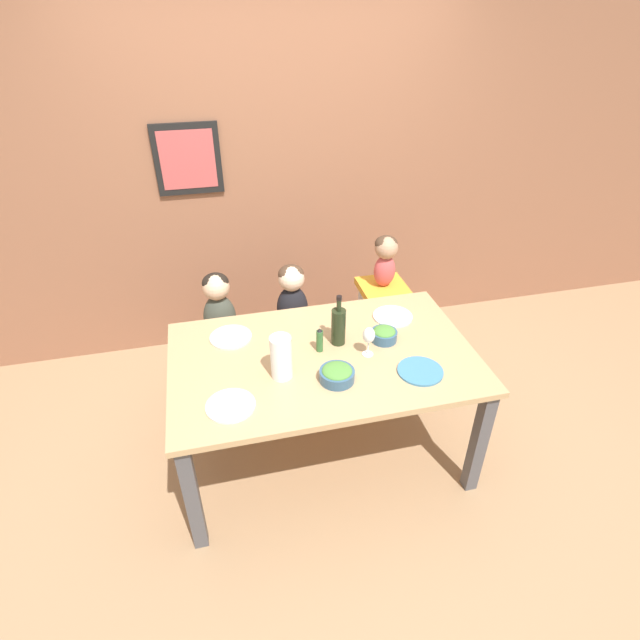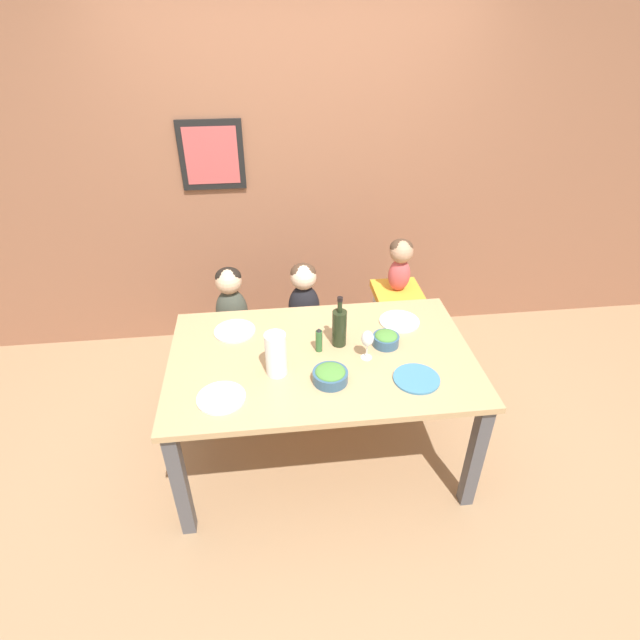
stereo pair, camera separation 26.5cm
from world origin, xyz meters
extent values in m
plane|color=#9E7A56|center=(0.00, 0.00, 0.00)|extent=(14.00, 14.00, 0.00)
cube|color=#8E5B42|center=(0.00, 1.42, 1.35)|extent=(10.00, 0.06, 2.70)
cube|color=black|center=(-0.59, 1.38, 1.46)|extent=(0.43, 0.02, 0.46)
cube|color=#B74C4C|center=(-0.59, 1.36, 1.46)|extent=(0.36, 0.00, 0.38)
cube|color=tan|center=(0.00, 0.00, 0.74)|extent=(1.64, 1.01, 0.03)
cube|color=#4C4C51|center=(-0.76, -0.45, 0.36)|extent=(0.07, 0.07, 0.72)
cube|color=#4C4C51|center=(0.76, -0.45, 0.36)|extent=(0.07, 0.07, 0.72)
cube|color=#4C4C51|center=(-0.76, 0.45, 0.36)|extent=(0.07, 0.07, 0.72)
cube|color=#4C4C51|center=(0.76, 0.45, 0.36)|extent=(0.07, 0.07, 0.72)
cylinder|color=silver|center=(-0.66, 0.60, 0.20)|extent=(0.04, 0.04, 0.39)
cylinder|color=silver|center=(-0.38, 0.60, 0.20)|extent=(0.04, 0.04, 0.39)
cylinder|color=silver|center=(-0.66, 0.88, 0.20)|extent=(0.04, 0.04, 0.39)
cylinder|color=silver|center=(-0.38, 0.88, 0.20)|extent=(0.04, 0.04, 0.39)
cube|color=tan|center=(-0.52, 0.74, 0.42)|extent=(0.38, 0.39, 0.05)
cylinder|color=silver|center=(-0.17, 0.60, 0.20)|extent=(0.04, 0.04, 0.39)
cylinder|color=silver|center=(0.11, 0.60, 0.20)|extent=(0.04, 0.04, 0.39)
cylinder|color=silver|center=(-0.17, 0.88, 0.20)|extent=(0.04, 0.04, 0.39)
cylinder|color=silver|center=(0.11, 0.88, 0.20)|extent=(0.04, 0.04, 0.39)
cube|color=tan|center=(-0.03, 0.74, 0.42)|extent=(0.38, 0.39, 0.05)
cylinder|color=silver|center=(0.49, 0.62, 0.32)|extent=(0.04, 0.04, 0.64)
cylinder|color=silver|center=(0.73, 0.62, 0.32)|extent=(0.04, 0.04, 0.64)
cylinder|color=silver|center=(0.49, 0.86, 0.32)|extent=(0.04, 0.04, 0.64)
cylinder|color=silver|center=(0.73, 0.86, 0.32)|extent=(0.04, 0.04, 0.64)
cube|color=gold|center=(0.61, 0.74, 0.67)|extent=(0.32, 0.33, 0.05)
ellipsoid|color=#3D4238|center=(-0.52, 0.74, 0.61)|extent=(0.21, 0.17, 0.33)
sphere|color=#D6AD89|center=(-0.52, 0.74, 0.83)|extent=(0.17, 0.17, 0.17)
ellipsoid|color=black|center=(-0.52, 0.75, 0.86)|extent=(0.17, 0.16, 0.12)
ellipsoid|color=black|center=(-0.03, 0.74, 0.61)|extent=(0.21, 0.17, 0.33)
sphere|color=beige|center=(-0.03, 0.74, 0.83)|extent=(0.17, 0.17, 0.17)
ellipsoid|color=#473323|center=(-0.03, 0.75, 0.86)|extent=(0.17, 0.16, 0.12)
ellipsoid|color=#C64C4C|center=(0.61, 0.74, 0.81)|extent=(0.15, 0.12, 0.23)
sphere|color=tan|center=(0.61, 0.74, 0.98)|extent=(0.15, 0.15, 0.15)
ellipsoid|color=#473323|center=(0.61, 0.75, 1.00)|extent=(0.15, 0.15, 0.11)
cylinder|color=#232D19|center=(0.11, 0.09, 0.86)|extent=(0.08, 0.08, 0.21)
cylinder|color=#232D19|center=(0.11, 0.09, 1.01)|extent=(0.03, 0.03, 0.09)
cylinder|color=black|center=(0.11, 0.09, 1.04)|extent=(0.03, 0.03, 0.02)
cylinder|color=white|center=(-0.25, -0.12, 0.87)|extent=(0.11, 0.11, 0.24)
cylinder|color=white|center=(0.24, -0.05, 0.76)|extent=(0.06, 0.06, 0.00)
cylinder|color=white|center=(0.24, -0.05, 0.80)|extent=(0.01, 0.01, 0.08)
ellipsoid|color=white|center=(0.24, -0.05, 0.88)|extent=(0.07, 0.07, 0.09)
cylinder|color=#335675|center=(0.02, -0.21, 0.78)|extent=(0.18, 0.18, 0.06)
ellipsoid|color=#4C8438|center=(0.02, -0.21, 0.81)|extent=(0.15, 0.15, 0.04)
cylinder|color=#335675|center=(0.36, 0.06, 0.78)|extent=(0.15, 0.15, 0.06)
ellipsoid|color=#4C8438|center=(0.36, 0.06, 0.81)|extent=(0.13, 0.13, 0.04)
cylinder|color=silver|center=(-0.52, -0.28, 0.76)|extent=(0.24, 0.24, 0.01)
cylinder|color=silver|center=(-0.47, 0.28, 0.76)|extent=(0.24, 0.24, 0.01)
cylinder|color=silver|center=(0.50, 0.27, 0.76)|extent=(0.24, 0.24, 0.01)
cylinder|color=teal|center=(0.45, -0.25, 0.76)|extent=(0.24, 0.24, 0.01)
cylinder|color=#336633|center=(-0.01, 0.05, 0.82)|extent=(0.04, 0.04, 0.13)
cone|color=black|center=(-0.01, 0.05, 0.89)|extent=(0.03, 0.03, 0.02)
camera|label=1|loc=(-0.52, -2.07, 2.40)|focal=28.00mm
camera|label=2|loc=(-0.26, -2.12, 2.40)|focal=28.00mm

